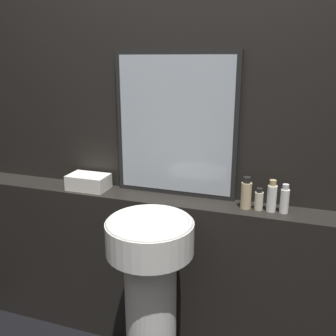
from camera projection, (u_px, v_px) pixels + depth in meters
name	position (u px, v px, depth m)	size (l,w,h in m)	color
wall_back	(166.00, 138.00, 2.11)	(8.00, 0.06, 2.50)	black
vanity_counter	(159.00, 272.00, 2.21)	(2.41, 0.20, 0.94)	black
pedestal_sink	(151.00, 293.00, 1.82)	(0.41, 0.41, 0.97)	white
mirror	(175.00, 126.00, 2.02)	(0.68, 0.03, 0.79)	black
towel_stack	(89.00, 182.00, 2.20)	(0.23, 0.15, 0.09)	silver
shampoo_bottle	(246.00, 194.00, 1.91)	(0.05, 0.05, 0.17)	#C6B284
conditioner_bottle	(259.00, 200.00, 1.90)	(0.04, 0.04, 0.11)	beige
lotion_bottle	(272.00, 197.00, 1.87)	(0.05, 0.05, 0.16)	white
body_wash_bottle	(285.00, 200.00, 1.85)	(0.04, 0.04, 0.15)	white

